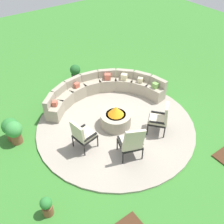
{
  "coord_description": "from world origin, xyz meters",
  "views": [
    {
      "loc": [
        -3.7,
        -4.89,
        5.65
      ],
      "look_at": [
        0.0,
        0.2,
        0.45
      ],
      "focal_mm": 41.64,
      "sensor_mm": 36.0,
      "label": 1
    }
  ],
  "objects": [
    {
      "name": "ground_plane",
      "position": [
        0.0,
        0.0,
        0.0
      ],
      "size": [
        24.0,
        24.0,
        0.0
      ],
      "primitive_type": "plane",
      "color": "#387A2D"
    },
    {
      "name": "fire_pit",
      "position": [
        0.0,
        0.0,
        0.34
      ],
      "size": [
        0.96,
        0.96,
        0.72
      ],
      "color": "#9E937F",
      "rests_on": "patio_circle"
    },
    {
      "name": "potted_plant_0",
      "position": [
        -2.83,
        1.38,
        0.42
      ],
      "size": [
        0.5,
        0.5,
        0.75
      ],
      "color": "brown",
      "rests_on": "ground_plane"
    },
    {
      "name": "lounge_chair_front_right",
      "position": [
        -0.45,
        -1.3,
        0.63
      ],
      "size": [
        0.77,
        0.76,
        1.15
      ],
      "rotation": [
        0.0,
        0.0,
        5.93
      ],
      "color": "black",
      "rests_on": "patio_circle"
    },
    {
      "name": "lounge_chair_back_left",
      "position": [
        0.9,
        -1.02,
        0.6
      ],
      "size": [
        0.75,
        0.77,
        1.03
      ],
      "rotation": [
        0.0,
        0.0,
        6.98
      ],
      "color": "black",
      "rests_on": "patio_circle"
    },
    {
      "name": "potted_plant_2",
      "position": [
        0.3,
        3.03,
        0.39
      ],
      "size": [
        0.4,
        0.4,
        0.73
      ],
      "color": "#605B56",
      "rests_on": "ground_plane"
    },
    {
      "name": "curved_stone_bench",
      "position": [
        0.53,
        1.48,
        0.37
      ],
      "size": [
        4.01,
        2.28,
        0.75
      ],
      "color": "#9E937F",
      "rests_on": "patio_circle"
    },
    {
      "name": "potted_plant_1",
      "position": [
        -2.8,
        1.17,
        0.43
      ],
      "size": [
        0.49,
        0.49,
        0.75
      ],
      "color": "brown",
      "rests_on": "ground_plane"
    },
    {
      "name": "lounge_chair_front_left",
      "position": [
        -1.34,
        -0.24,
        0.6
      ],
      "size": [
        0.64,
        0.62,
        1.01
      ],
      "rotation": [
        0.0,
        0.0,
        4.88
      ],
      "color": "black",
      "rests_on": "patio_circle"
    },
    {
      "name": "patio_circle",
      "position": [
        0.0,
        0.0,
        0.03
      ],
      "size": [
        5.0,
        5.0,
        0.06
      ],
      "primitive_type": "cylinder",
      "color": "#9E9384",
      "rests_on": "ground_plane"
    },
    {
      "name": "potted_plant_3",
      "position": [
        -3.03,
        -1.48,
        0.3
      ],
      "size": [
        0.28,
        0.28,
        0.57
      ],
      "color": "brown",
      "rests_on": "ground_plane"
    }
  ]
}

